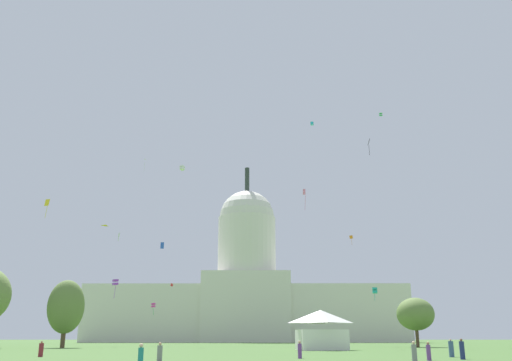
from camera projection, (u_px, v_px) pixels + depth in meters
The scene contains 27 objects.
capitol_building at pixel (247, 295), 202.61m from camera, with size 117.11×25.42×66.99m.
event_tent at pixel (321, 330), 81.03m from camera, with size 7.84×7.78×5.82m.
tree_west_far at pixel (66, 307), 99.06m from camera, with size 8.23×7.66×12.05m.
tree_east_far at pixel (415, 314), 104.80m from camera, with size 9.74×9.79×9.27m.
person_navy_mid_left at pixel (462, 350), 46.91m from camera, with size 0.46×0.46×1.75m.
person_grey_near_tree_west at pixel (414, 354), 38.41m from camera, with size 0.42×0.42×1.59m.
person_teal_mid_center at pixel (141, 357), 32.45m from camera, with size 0.38×0.38×1.50m.
person_grey_lawn_far_left at pixel (160, 353), 42.68m from camera, with size 0.46×0.46×1.48m.
person_maroon_deep_crowd at pixel (41, 350), 53.21m from camera, with size 0.59×0.59×1.51m.
person_purple_back_center at pixel (429, 352), 44.70m from camera, with size 0.42×0.42×1.49m.
person_denim_near_tree_east at pixel (451, 349), 52.36m from camera, with size 0.59×0.59×1.70m.
person_purple_front_right at pixel (300, 350), 49.04m from camera, with size 0.42×0.42×1.55m.
kite_white_high at pixel (182, 168), 126.57m from camera, with size 1.36×1.38×1.20m.
kite_orange_mid at pixel (351, 238), 181.40m from camera, with size 1.18×0.23×3.35m.
kite_black_high at pixel (369, 143), 114.48m from camera, with size 0.47×0.82×3.68m.
kite_green_high at pixel (381, 115), 139.64m from camera, with size 0.72×0.77×0.99m.
kite_gold_mid at pixel (106, 226), 123.06m from camera, with size 1.66×1.57×0.27m.
kite_turquoise_low at pixel (375, 290), 111.87m from camera, with size 1.15×1.19×2.65m.
kite_blue_mid at pixel (162, 245), 125.67m from camera, with size 0.89×0.59×1.55m.
kite_cyan_high at pixel (312, 124), 120.63m from camera, with size 0.75×0.75×0.68m.
kite_pink_mid at pixel (304, 195), 106.41m from camera, with size 0.55×0.62×4.37m.
kite_violet_low at pixel (115, 282), 113.28m from camera, with size 1.42×1.42×3.92m.
kite_yellow_mid at pixel (47, 204), 108.11m from camera, with size 0.96×0.61×3.90m.
kite_red_low at pixel (172, 285), 153.31m from camera, with size 0.63×0.85×0.83m.
kite_magenta_low at pixel (153, 305), 116.79m from camera, with size 0.93×0.90×2.56m.
kite_lime_mid at pixel (119, 235), 159.18m from camera, with size 0.46×0.97×2.40m.
kite_white_high_b at pixel (144, 161), 165.53m from camera, with size 0.80×1.18×3.86m.
Camera 1 is at (5.72, -29.99, 1.86)m, focal length 37.94 mm.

